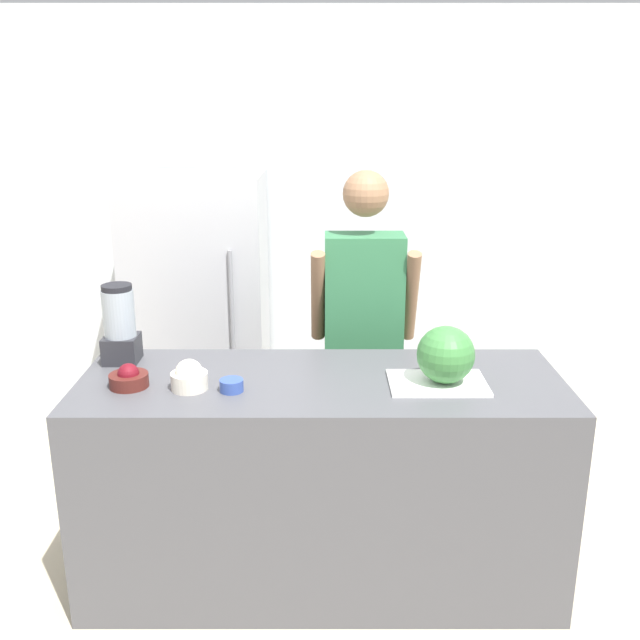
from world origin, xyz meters
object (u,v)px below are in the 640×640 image
object	(u,v)px
watermelon	(444,355)
bowl_small_blue	(230,385)
blender	(119,325)
bowl_cherries	(127,378)
refrigerator	(199,314)
bowl_cream	(188,377)
person	(362,335)

from	to	relation	value
watermelon	bowl_small_blue	bearing A→B (deg)	-175.72
bowl_small_blue	blender	world-z (taller)	blender
blender	bowl_small_blue	bearing A→B (deg)	-32.70
watermelon	bowl_small_blue	world-z (taller)	watermelon
bowl_cherries	bowl_small_blue	bearing A→B (deg)	-6.43
refrigerator	bowl_cream	world-z (taller)	refrigerator
refrigerator	bowl_cherries	xyz separation A→B (m)	(-0.06, -1.41, 0.15)
watermelon	blender	world-z (taller)	blender
bowl_cream	blender	bearing A→B (deg)	138.39
person	bowl_small_blue	xyz separation A→B (m)	(-0.58, -0.83, 0.07)
person	bowl_cherries	size ratio (longest dim) A/B	10.94
bowl_cherries	bowl_small_blue	world-z (taller)	bowl_cherries
person	watermelon	distance (m)	0.84
watermelon	bowl_cherries	xyz separation A→B (m)	(-1.29, -0.02, -0.10)
refrigerator	person	world-z (taller)	person
watermelon	blender	xyz separation A→B (m)	(-1.40, 0.27, 0.04)
refrigerator	bowl_cherries	distance (m)	1.42
bowl_cherries	refrigerator	bearing A→B (deg)	87.74
bowl_cherries	person	bearing A→B (deg)	37.96
refrigerator	bowl_cherries	bearing A→B (deg)	-92.26
refrigerator	watermelon	size ratio (longest dim) A/B	7.05
watermelon	bowl_cream	distance (m)	1.04
bowl_cream	refrigerator	bearing A→B (deg)	97.82
bowl_cherries	blender	size ratio (longest dim) A/B	0.45
refrigerator	blender	xyz separation A→B (m)	(-0.16, -1.12, 0.28)
watermelon	bowl_cream	bearing A→B (deg)	-177.73
bowl_cream	bowl_small_blue	size ratio (longest dim) A/B	1.56
bowl_cherries	blender	bearing A→B (deg)	109.55
bowl_cream	bowl_cherries	bearing A→B (deg)	174.51
watermelon	refrigerator	bearing A→B (deg)	131.64
bowl_cherries	blender	distance (m)	0.34
person	bowl_cream	xyz separation A→B (m)	(-0.75, -0.81, 0.09)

